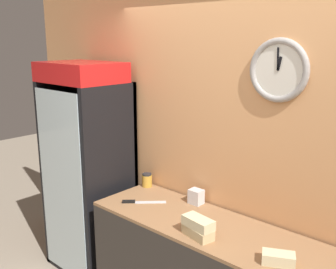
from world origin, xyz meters
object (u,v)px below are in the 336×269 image
object	(u,v)px
sandwich_flat_left	(278,258)
napkin_dispenser	(196,197)
condiment_jar	(147,180)
beverage_cooler	(92,159)
chefs_knife	(138,202)
sandwich_stack_middle	(198,223)
sandwich_stack_bottom	(198,232)

from	to	relation	value
sandwich_flat_left	napkin_dispenser	distance (m)	0.99
condiment_jar	beverage_cooler	bearing A→B (deg)	-161.87
chefs_knife	condiment_jar	size ratio (longest dim) A/B	2.30
sandwich_stack_middle	condiment_jar	world-z (taller)	sandwich_stack_middle
sandwich_stack_middle	sandwich_flat_left	size ratio (longest dim) A/B	1.09
sandwich_flat_left	condiment_jar	distance (m)	1.53
sandwich_stack_middle	napkin_dispenser	size ratio (longest dim) A/B	1.99
beverage_cooler	sandwich_stack_middle	xyz separation A→B (m)	(1.49, -0.24, -0.08)
sandwich_flat_left	chefs_knife	xyz separation A→B (m)	(-1.28, 0.05, -0.03)
sandwich_flat_left	condiment_jar	bearing A→B (deg)	166.36
sandwich_stack_bottom	condiment_jar	world-z (taller)	condiment_jar
condiment_jar	napkin_dispenser	size ratio (longest dim) A/B	1.02
chefs_knife	sandwich_flat_left	bearing A→B (deg)	-2.33
condiment_jar	sandwich_stack_middle	bearing A→B (deg)	-24.76
sandwich_stack_bottom	napkin_dispenser	size ratio (longest dim) A/B	2.03
beverage_cooler	sandwich_flat_left	xyz separation A→B (m)	(2.05, -0.17, -0.15)
chefs_knife	napkin_dispenser	distance (m)	0.48
beverage_cooler	sandwich_stack_middle	distance (m)	1.51
condiment_jar	napkin_dispenser	distance (m)	0.57
napkin_dispenser	beverage_cooler	bearing A→B (deg)	-170.66
sandwich_stack_bottom	sandwich_stack_middle	xyz separation A→B (m)	(-0.00, 0.00, 0.07)
sandwich_stack_middle	sandwich_flat_left	distance (m)	0.57
sandwich_flat_left	beverage_cooler	bearing A→B (deg)	175.14
sandwich_flat_left	napkin_dispenser	size ratio (longest dim) A/B	1.82
sandwich_stack_bottom	chefs_knife	distance (m)	0.73
sandwich_stack_bottom	napkin_dispenser	distance (m)	0.56
sandwich_stack_bottom	condiment_jar	size ratio (longest dim) A/B	1.98
sandwich_stack_middle	sandwich_flat_left	xyz separation A→B (m)	(0.56, 0.07, -0.07)
beverage_cooler	sandwich_stack_bottom	size ratio (longest dim) A/B	8.35
beverage_cooler	sandwich_stack_middle	world-z (taller)	beverage_cooler
chefs_knife	napkin_dispenser	xyz separation A→B (m)	(0.36, 0.31, 0.05)
beverage_cooler	napkin_dispenser	size ratio (longest dim) A/B	16.93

